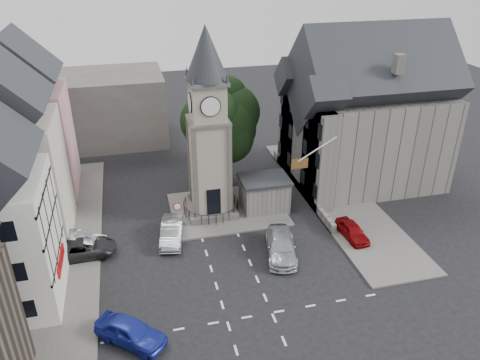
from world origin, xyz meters
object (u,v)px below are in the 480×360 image
object	(u,v)px
clock_tower	(208,127)
car_east_red	(352,231)
pedestrian	(329,197)
stone_shelter	(264,193)
car_west_blue	(130,332)

from	to	relation	value
clock_tower	car_east_red	xyz separation A→B (m)	(10.45, -6.72, -7.47)
car_east_red	pedestrian	world-z (taller)	pedestrian
clock_tower	stone_shelter	distance (m)	8.15
car_west_blue	car_east_red	distance (m)	19.29
stone_shelter	pedestrian	size ratio (longest dim) A/B	2.40
car_west_blue	pedestrian	xyz separation A→B (m)	(18.23, 12.35, 0.11)
car_west_blue	car_east_red	bearing A→B (deg)	-28.45
stone_shelter	car_east_red	xyz separation A→B (m)	(5.65, -6.23, -0.90)
car_east_red	car_west_blue	bearing A→B (deg)	-162.53
car_west_blue	car_east_red	xyz separation A→B (m)	(17.95, 7.06, -0.13)
stone_shelter	pedestrian	distance (m)	6.04
stone_shelter	car_west_blue	world-z (taller)	stone_shelter
pedestrian	car_east_red	bearing A→B (deg)	71.71
clock_tower	car_east_red	bearing A→B (deg)	-32.76
car_west_blue	clock_tower	bearing A→B (deg)	11.52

